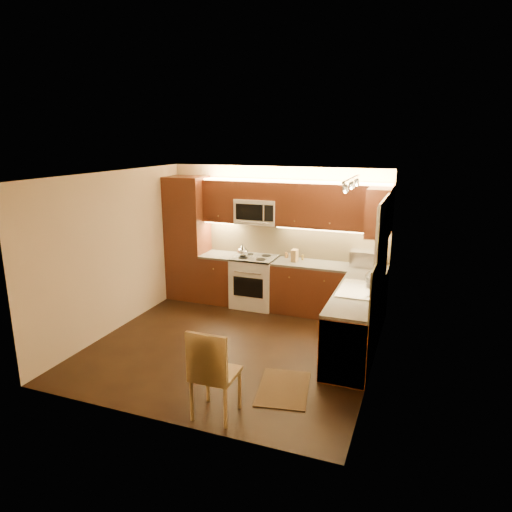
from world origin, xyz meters
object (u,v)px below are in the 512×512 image
at_px(kettle, 243,250).
at_px(soap_bottle, 370,279).
at_px(stove, 255,281).
at_px(knife_block, 295,255).
at_px(microwave, 257,211).
at_px(toaster_oven, 364,258).
at_px(dining_chair, 216,371).
at_px(sink, 359,285).

distance_m(kettle, soap_bottle, 2.45).
height_order(stove, knife_block, knife_block).
xyz_separation_m(microwave, toaster_oven, (1.89, 0.03, -0.69)).
bearing_deg(toaster_oven, microwave, 179.86).
xyz_separation_m(microwave, soap_bottle, (2.12, -0.97, -0.73)).
bearing_deg(knife_block, dining_chair, -85.63).
height_order(sink, dining_chair, sink).
height_order(toaster_oven, knife_block, toaster_oven).
relative_size(stove, toaster_oven, 2.12).
relative_size(sink, soap_bottle, 4.92).
bearing_deg(microwave, toaster_oven, 0.78).
distance_m(stove, microwave, 1.27).
bearing_deg(dining_chair, toaster_oven, 72.33).
xyz_separation_m(knife_block, soap_bottle, (1.39, -0.87, -0.02)).
relative_size(stove, knife_block, 4.42).
relative_size(microwave, kettle, 3.29).
relative_size(soap_bottle, dining_chair, 0.17).
xyz_separation_m(stove, soap_bottle, (2.12, -0.84, 0.53)).
height_order(sink, toaster_oven, toaster_oven).
bearing_deg(soap_bottle, knife_block, 162.66).
xyz_separation_m(knife_block, dining_chair, (0.09, -3.37, -0.48)).
bearing_deg(toaster_oven, dining_chair, -107.98).
bearing_deg(stove, kettle, -161.22).
bearing_deg(knife_block, soap_bottle, -29.14).
bearing_deg(toaster_oven, stove, -176.06).
bearing_deg(microwave, dining_chair, -76.77).
distance_m(sink, dining_chair, 2.55).
distance_m(microwave, toaster_oven, 2.01).
bearing_deg(microwave, stove, -90.00).
height_order(microwave, dining_chair, microwave).
distance_m(stove, knife_block, 0.91).
xyz_separation_m(microwave, kettle, (-0.20, -0.20, -0.68)).
bearing_deg(sink, kettle, 154.40).
relative_size(knife_block, dining_chair, 0.20).
relative_size(microwave, soap_bottle, 4.35).
relative_size(toaster_oven, soap_bottle, 2.49).
bearing_deg(kettle, sink, -45.78).
distance_m(toaster_oven, soap_bottle, 1.02).
distance_m(microwave, knife_block, 1.02).
bearing_deg(stove, soap_bottle, -21.51).
height_order(microwave, kettle, microwave).
bearing_deg(sink, stove, 150.64).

